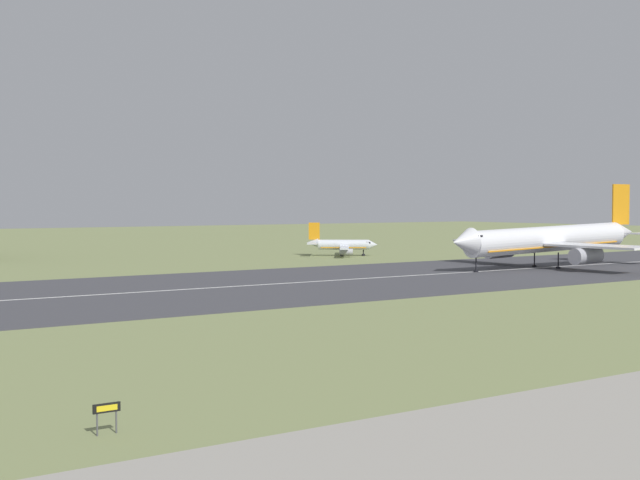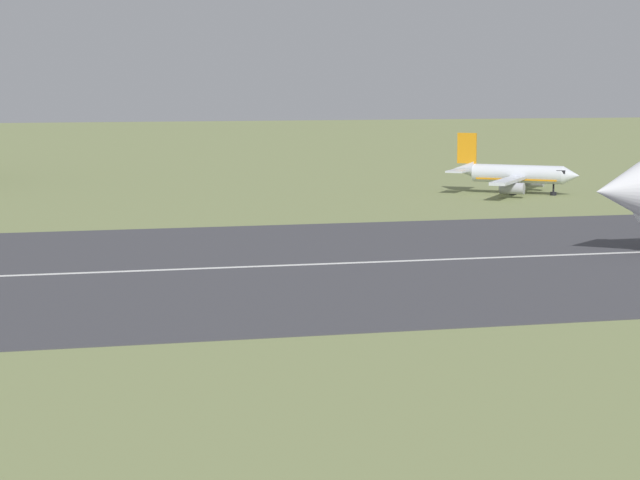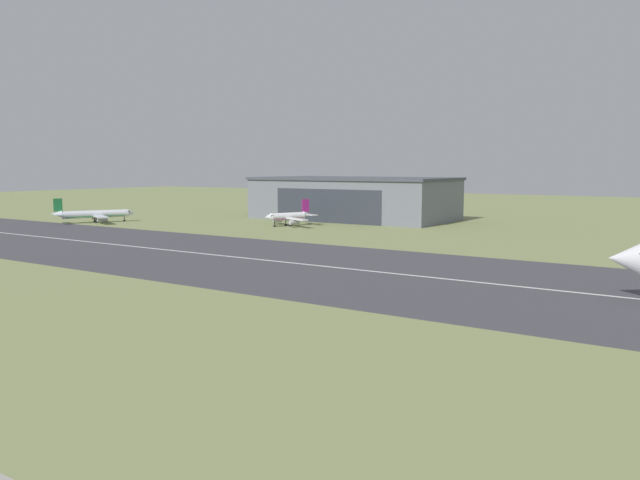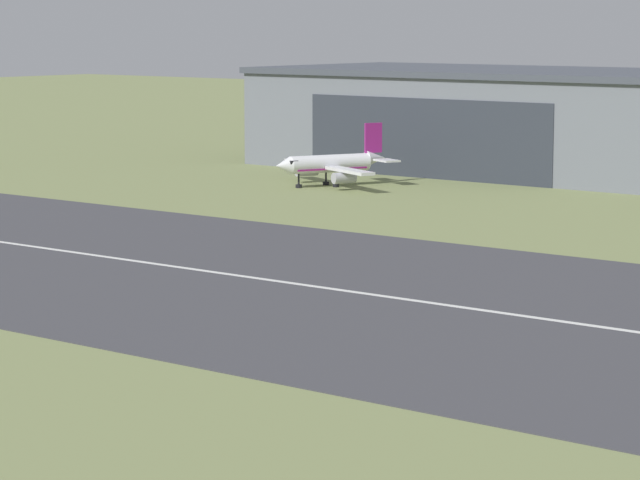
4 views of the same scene
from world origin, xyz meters
name	(u,v)px [view 4 (image 4 of 4)]	position (x,y,z in m)	size (l,w,h in m)	color
runway_strip	(247,277)	(0.00, 104.25, 0.03)	(519.96, 54.65, 0.06)	#3D3D42
runway_centreline	(247,277)	(0.00, 104.25, 0.07)	(467.96, 0.70, 0.01)	silver
hangar_building	(494,119)	(-35.34, 198.35, 7.35)	(68.30, 35.80, 14.68)	slate
airplane_parked_east	(331,164)	(-39.30, 164.91, 2.88)	(21.10, 17.00, 8.15)	white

